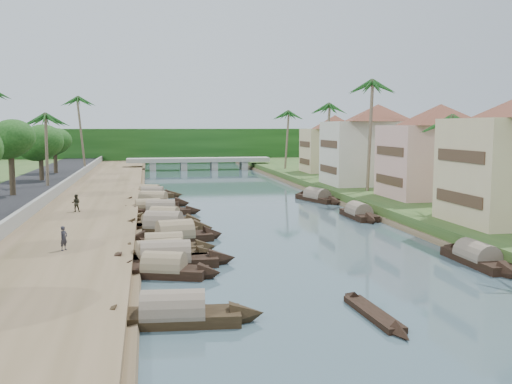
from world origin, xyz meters
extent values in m
plane|color=#3C525A|center=(0.00, 0.00, 0.00)|extent=(220.00, 220.00, 0.00)
cube|color=brown|center=(-16.00, 20.00, 0.40)|extent=(10.00, 180.00, 0.80)
cube|color=#2A4A1D|center=(19.00, 20.00, 0.60)|extent=(16.00, 180.00, 1.20)
cube|color=black|center=(-24.50, 20.00, 0.70)|extent=(8.00, 180.00, 1.40)
cube|color=gray|center=(-20.20, 20.00, 1.35)|extent=(0.40, 180.00, 1.10)
cube|color=#13380F|center=(0.00, 95.00, 4.00)|extent=(120.00, 4.00, 8.00)
cube|color=#13380F|center=(0.00, 100.00, 4.00)|extent=(120.00, 4.00, 8.00)
cube|color=#13380F|center=(0.00, 105.00, 4.00)|extent=(120.00, 4.00, 8.00)
cube|color=gray|center=(0.00, 72.00, 2.00)|extent=(28.00, 4.00, 0.80)
cube|color=gray|center=(-9.00, 72.00, 0.90)|extent=(1.20, 3.50, 1.80)
cube|color=gray|center=(-3.00, 72.00, 0.90)|extent=(1.20, 3.50, 1.80)
cube|color=gray|center=(3.00, 72.00, 0.90)|extent=(1.20, 3.50, 1.80)
cube|color=gray|center=(9.00, 72.00, 0.90)|extent=(1.20, 3.50, 1.80)
cube|color=#432F1F|center=(12.95, -2.00, 3.20)|extent=(0.10, 6.40, 0.90)
cube|color=#432F1F|center=(12.95, -2.00, 6.40)|extent=(0.10, 6.40, 0.90)
cube|color=#CC9E90|center=(20.00, 14.00, 4.95)|extent=(11.00, 8.00, 7.50)
pyramid|color=brown|center=(20.00, 14.00, 9.80)|extent=(14.11, 14.11, 2.20)
cube|color=#432F1F|center=(14.45, 14.00, 3.08)|extent=(0.10, 6.40, 0.90)
cube|color=#432F1F|center=(14.45, 14.00, 6.08)|extent=(0.10, 6.40, 0.90)
cube|color=beige|center=(19.00, 28.00, 5.20)|extent=(13.00, 8.00, 8.00)
pyramid|color=brown|center=(19.00, 28.00, 10.30)|extent=(15.59, 15.59, 2.20)
cube|color=#432F1F|center=(12.45, 28.00, 3.20)|extent=(0.10, 6.40, 0.90)
cube|color=#432F1F|center=(12.45, 28.00, 6.40)|extent=(0.10, 6.40, 0.90)
cube|color=#CBB888|center=(20.00, 48.00, 4.70)|extent=(10.00, 7.00, 7.00)
pyramid|color=brown|center=(20.00, 48.00, 9.30)|extent=(12.62, 12.62, 2.20)
cube|color=#432F1F|center=(14.95, 48.00, 2.95)|extent=(0.10, 5.60, 0.90)
cube|color=#432F1F|center=(14.95, 48.00, 5.75)|extent=(0.10, 5.60, 0.90)
cube|color=black|center=(-9.05, -16.59, 0.20)|extent=(6.01, 2.34, 0.70)
cone|color=black|center=(-5.80, -16.88, 0.28)|extent=(1.82, 1.79, 1.83)
cone|color=black|center=(-12.30, -16.30, 0.28)|extent=(1.82, 1.79, 1.83)
cylinder|color=#7C6D5D|center=(-9.05, -16.59, 0.58)|extent=(4.64, 2.29, 1.90)
cube|color=black|center=(-9.20, -8.52, 0.20)|extent=(5.18, 3.23, 0.70)
cone|color=black|center=(-6.63, -9.40, 0.28)|extent=(1.86, 1.94, 1.72)
cone|color=black|center=(-11.76, -7.64, 0.28)|extent=(1.86, 1.94, 1.72)
cylinder|color=#887A56|center=(-9.20, -8.52, 0.58)|extent=(4.11, 2.92, 1.81)
cube|color=black|center=(-9.40, -5.15, 0.20)|extent=(6.15, 2.87, 0.70)
cone|color=black|center=(-6.17, -4.56, 0.28)|extent=(1.96, 1.94, 1.85)
cone|color=black|center=(-12.63, -5.73, 0.28)|extent=(1.96, 1.94, 1.85)
cylinder|color=#887A56|center=(-9.40, -5.15, 0.58)|extent=(4.79, 2.70, 1.92)
cube|color=black|center=(-9.02, -6.03, 0.20)|extent=(6.42, 2.14, 0.70)
cone|color=black|center=(-5.47, -6.09, 0.28)|extent=(1.86, 1.86, 2.04)
cone|color=black|center=(-12.56, -5.98, 0.28)|extent=(1.86, 1.86, 2.04)
cylinder|color=#7C6D5D|center=(-9.02, -6.03, 0.58)|extent=(4.91, 2.20, 2.12)
cube|color=black|center=(-9.04, -2.53, 0.20)|extent=(5.33, 2.00, 0.70)
cone|color=black|center=(-6.12, -2.41, 0.28)|extent=(1.59, 1.67, 1.77)
cone|color=black|center=(-11.97, -2.65, 0.28)|extent=(1.59, 1.67, 1.77)
cylinder|color=#887A56|center=(-9.04, -2.53, 0.58)|extent=(4.10, 2.02, 1.86)
cube|color=black|center=(-8.09, 1.48, 0.20)|extent=(5.78, 3.15, 0.70)
cone|color=black|center=(-5.10, 2.08, 0.28)|extent=(1.96, 2.18, 2.07)
cone|color=black|center=(-11.07, 0.88, 0.28)|extent=(1.96, 2.18, 2.07)
cylinder|color=#887A56|center=(-8.09, 1.48, 0.58)|extent=(4.53, 2.98, 2.20)
cube|color=black|center=(-8.81, 5.96, 0.20)|extent=(6.46, 3.95, 0.70)
cone|color=black|center=(-5.60, 4.92, 0.28)|extent=(2.30, 2.41, 2.15)
cone|color=black|center=(-12.03, 7.00, 0.28)|extent=(2.30, 2.41, 2.15)
cylinder|color=#7C6D5D|center=(-8.81, 5.96, 0.58)|extent=(5.12, 3.59, 2.27)
cube|color=black|center=(-9.23, 6.76, 0.20)|extent=(5.51, 3.07, 0.70)
cone|color=black|center=(-6.43, 7.58, 0.28)|extent=(1.87, 1.86, 1.66)
cone|color=black|center=(-12.03, 5.94, 0.28)|extent=(1.87, 1.86, 1.66)
cylinder|color=#887A56|center=(-9.23, 6.76, 0.58)|extent=(4.34, 2.79, 1.72)
cube|color=black|center=(-8.63, 9.77, 0.20)|extent=(5.34, 3.54, 0.70)
cone|color=black|center=(-6.03, 8.77, 0.28)|extent=(1.98, 2.09, 1.84)
cone|color=black|center=(-11.22, 10.77, 0.28)|extent=(1.98, 2.09, 1.84)
cylinder|color=#887A56|center=(-8.63, 9.77, 0.58)|extent=(4.26, 3.18, 1.94)
cube|color=black|center=(-8.82, 15.18, 0.20)|extent=(5.97, 2.28, 0.70)
cone|color=black|center=(-5.59, 14.88, 0.28)|extent=(1.80, 1.71, 1.75)
cone|color=black|center=(-12.05, 15.49, 0.28)|extent=(1.80, 1.71, 1.75)
cylinder|color=#7C6D5D|center=(-8.82, 15.18, 0.58)|extent=(4.61, 2.22, 1.81)
cube|color=black|center=(-10.07, 16.48, 0.20)|extent=(5.24, 2.19, 0.70)
cone|color=black|center=(-7.26, 16.78, 0.28)|extent=(1.62, 1.65, 1.67)
cone|color=black|center=(-12.89, 16.19, 0.28)|extent=(1.62, 1.65, 1.67)
cylinder|color=#887A56|center=(-10.07, 16.48, 0.58)|extent=(4.05, 2.13, 1.74)
cube|color=black|center=(-9.48, 21.52, 0.20)|extent=(6.27, 3.62, 0.70)
cone|color=black|center=(-6.31, 20.60, 0.28)|extent=(2.17, 2.24, 2.02)
cone|color=black|center=(-12.64, 22.45, 0.28)|extent=(2.17, 2.24, 2.02)
cylinder|color=#887A56|center=(-9.48, 21.52, 0.58)|extent=(4.94, 3.30, 2.12)
cube|color=black|center=(-9.48, 29.02, 0.20)|extent=(5.60, 2.51, 0.70)
cone|color=black|center=(-6.52, 28.45, 0.28)|extent=(1.76, 1.62, 1.53)
cone|color=black|center=(-12.43, 29.60, 0.28)|extent=(1.76, 1.62, 1.53)
cylinder|color=#7C6D5D|center=(-9.48, 29.02, 0.58)|extent=(4.36, 2.33, 1.57)
cube|color=black|center=(-9.82, 30.88, 0.20)|extent=(5.17, 3.09, 0.70)
cone|color=black|center=(-7.23, 30.01, 0.28)|extent=(1.80, 1.82, 1.60)
cone|color=black|center=(-12.41, 31.76, 0.28)|extent=(1.80, 1.82, 1.60)
cylinder|color=#887A56|center=(-9.82, 30.88, 0.58)|extent=(4.09, 2.78, 1.66)
cube|color=black|center=(10.13, -9.25, 0.20)|extent=(1.72, 6.03, 0.70)
cone|color=black|center=(10.13, -5.90, 0.28)|extent=(1.54, 1.71, 1.74)
cone|color=black|center=(10.12, -12.60, 0.28)|extent=(1.54, 1.71, 1.74)
cylinder|color=#7C6D5D|center=(10.13, -9.25, 0.58)|extent=(1.78, 4.61, 1.78)
cube|color=black|center=(9.48, 9.40, 0.20)|extent=(1.88, 5.72, 0.70)
cone|color=black|center=(9.44, 12.56, 0.28)|extent=(1.65, 1.66, 1.81)
cone|color=black|center=(9.51, 6.23, 0.28)|extent=(1.65, 1.66, 1.81)
cylinder|color=#7C6D5D|center=(9.48, 9.40, 0.58)|extent=(1.94, 4.38, 1.88)
cube|color=black|center=(9.21, 22.00, 0.20)|extent=(3.75, 6.81, 0.70)
cone|color=black|center=(8.12, 25.47, 0.28)|extent=(2.16, 2.28, 1.90)
cone|color=black|center=(10.30, 18.53, 0.28)|extent=(2.16, 2.28, 1.90)
cylinder|color=#7C6D5D|center=(9.21, 22.00, 0.58)|extent=(3.36, 5.36, 1.95)
cube|color=black|center=(-0.05, -17.28, 0.10)|extent=(1.13, 4.88, 0.35)
cone|color=black|center=(-0.20, -14.56, 0.10)|extent=(0.94, 1.25, 0.88)
cone|color=black|center=(0.09, -20.00, 0.10)|extent=(0.94, 1.25, 0.88)
cube|color=black|center=(-8.66, -4.89, 0.10)|extent=(3.70, 1.23, 0.35)
cone|color=black|center=(-6.64, -4.65, 0.10)|extent=(1.00, 0.91, 0.81)
cone|color=black|center=(-10.69, -5.14, 0.10)|extent=(1.00, 0.91, 0.81)
cube|color=black|center=(-10.18, 23.07, 0.10)|extent=(3.63, 2.53, 0.35)
cone|color=black|center=(-8.35, 22.01, 0.10)|extent=(1.19, 1.12, 0.75)
cone|color=black|center=(-12.01, 24.13, 0.10)|extent=(1.19, 1.12, 0.75)
cylinder|color=#735F4D|center=(16.00, 5.23, 5.33)|extent=(0.92, 0.36, 8.26)
sphere|color=#1C511B|center=(16.00, 5.23, 9.29)|extent=(3.20, 3.20, 3.20)
cylinder|color=#735F4D|center=(15.00, 20.95, 7.52)|extent=(0.73, 0.36, 12.64)
sphere|color=#1C511B|center=(15.00, 20.95, 13.58)|extent=(3.20, 3.20, 3.20)
cylinder|color=#735F4D|center=(16.00, 39.95, 6.55)|extent=(0.95, 0.36, 10.71)
sphere|color=#1C511B|center=(16.00, 39.95, 11.69)|extent=(3.20, 3.20, 3.20)
cylinder|color=#735F4D|center=(-22.00, 31.65, 5.72)|extent=(0.44, 0.36, 8.65)
sphere|color=#1C511B|center=(-22.00, 31.65, 9.87)|extent=(3.20, 3.20, 3.20)
cylinder|color=#735F4D|center=(14.00, 56.70, 6.22)|extent=(0.98, 0.36, 10.04)
sphere|color=#1C511B|center=(14.00, 56.70, 11.04)|extent=(3.20, 3.20, 3.20)
cylinder|color=#735F4D|center=(-20.50, 58.33, 7.44)|extent=(1.30, 0.36, 12.08)
sphere|color=#1C511B|center=(-20.50, 58.33, 13.24)|extent=(3.20, 3.20, 3.20)
cylinder|color=#433526|center=(-24.00, 22.36, 3.36)|extent=(0.60, 0.60, 4.02)
ellipsoid|color=#13380F|center=(-24.00, 22.36, 7.21)|extent=(4.50, 4.50, 3.70)
cylinder|color=#433526|center=(-24.00, 39.30, 3.08)|extent=(0.60, 0.60, 3.43)
ellipsoid|color=#13380F|center=(-24.00, 39.30, 6.36)|extent=(5.39, 5.39, 4.43)
cylinder|color=#433526|center=(-24.00, 51.41, 3.02)|extent=(0.60, 0.60, 3.31)
ellipsoid|color=#13380F|center=(-24.00, 51.41, 6.18)|extent=(4.54, 4.54, 3.73)
cylinder|color=#433526|center=(24.00, 30.50, 2.97)|extent=(0.60, 0.60, 3.62)
ellipsoid|color=#13380F|center=(24.00, 30.50, 6.42)|extent=(4.79, 4.79, 3.94)
imported|color=#2B2932|center=(-15.30, -3.91, 1.57)|extent=(0.62, 0.68, 1.55)
imported|color=#2D2B1F|center=(-16.54, 13.03, 1.61)|extent=(0.80, 0.63, 1.61)
camera|label=1|loc=(-10.01, -40.94, 8.60)|focal=40.00mm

